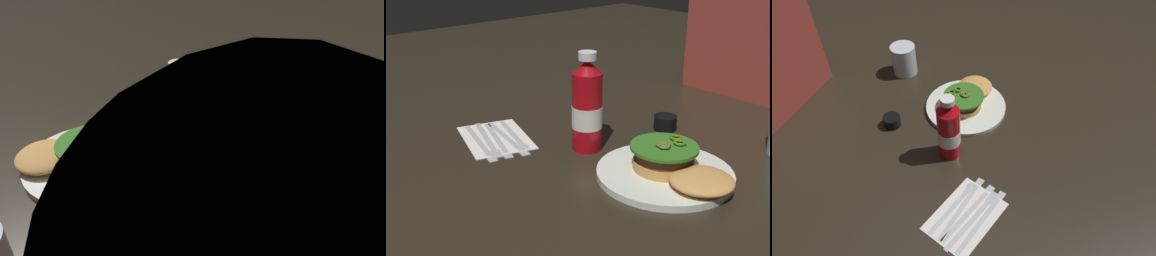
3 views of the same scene
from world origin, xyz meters
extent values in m
plane|color=black|center=(0.00, 0.00, 0.00)|extent=(3.00, 3.00, 0.00)
cylinder|color=white|center=(0.10, -0.06, 0.01)|extent=(0.25, 0.25, 0.01)
cylinder|color=tan|center=(0.10, -0.06, 0.02)|extent=(0.11, 0.11, 0.02)
cylinder|color=#512D19|center=(0.10, -0.06, 0.04)|extent=(0.10, 0.10, 0.02)
cylinder|color=red|center=(0.10, -0.06, 0.05)|extent=(0.10, 0.10, 0.01)
cylinder|color=#327120|center=(0.10, -0.06, 0.06)|extent=(0.13, 0.13, 0.01)
torus|color=#4D6D26|center=(0.10, -0.07, 0.06)|extent=(0.02, 0.02, 0.01)
torus|color=#467814|center=(0.09, -0.02, 0.06)|extent=(0.02, 0.02, 0.01)
torus|color=#586721|center=(0.09, -0.07, 0.06)|extent=(0.02, 0.02, 0.01)
torus|color=#527419|center=(0.11, -0.04, 0.06)|extent=(0.02, 0.02, 0.01)
torus|color=#526D25|center=(0.10, -0.07, 0.06)|extent=(0.02, 0.02, 0.01)
torus|color=#53692A|center=(0.10, -0.06, 0.06)|extent=(0.02, 0.02, 0.01)
ellipsoid|color=tan|center=(0.18, -0.07, 0.03)|extent=(0.11, 0.11, 0.03)
cylinder|color=#AF0B14|center=(-0.08, -0.09, 0.08)|extent=(0.06, 0.06, 0.16)
cone|color=#AF0B14|center=(-0.08, -0.09, 0.18)|extent=(0.06, 0.06, 0.03)
cylinder|color=white|center=(-0.08, -0.09, 0.20)|extent=(0.04, 0.04, 0.02)
cylinder|color=white|center=(-0.08, -0.09, 0.07)|extent=(0.06, 0.06, 0.05)
cylinder|color=silver|center=(0.20, 0.20, 0.05)|extent=(0.08, 0.08, 0.10)
cylinder|color=black|center=(-0.05, 0.12, 0.02)|extent=(0.05, 0.05, 0.03)
cube|color=white|center=(-0.26, -0.20, 0.00)|extent=(0.22, 0.18, 0.00)
cube|color=silver|center=(-0.27, -0.24, 0.00)|extent=(0.17, 0.06, 0.00)
cube|color=silver|center=(-0.20, -0.26, 0.00)|extent=(0.08, 0.04, 0.00)
cube|color=silver|center=(-0.26, -0.22, 0.00)|extent=(0.19, 0.07, 0.00)
cube|color=silver|center=(-0.18, -0.24, 0.00)|extent=(0.04, 0.03, 0.00)
cube|color=silver|center=(-0.26, -0.20, 0.00)|extent=(0.17, 0.07, 0.00)
cube|color=silver|center=(-0.19, -0.22, 0.00)|extent=(0.08, 0.04, 0.00)
cube|color=silver|center=(-0.25, -0.18, 0.00)|extent=(0.18, 0.04, 0.00)
cube|color=silver|center=(-0.18, -0.19, 0.00)|extent=(0.08, 0.03, 0.00)
cube|color=silver|center=(-0.25, -0.16, 0.00)|extent=(0.17, 0.06, 0.00)
ellipsoid|color=silver|center=(-0.18, -0.18, 0.00)|extent=(0.04, 0.03, 0.00)
camera|label=1|loc=(-0.05, 0.55, 0.49)|focal=35.48mm
camera|label=2|loc=(0.61, -0.72, 0.43)|focal=46.38mm
camera|label=3|loc=(-0.66, -0.35, 0.76)|focal=32.59mm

